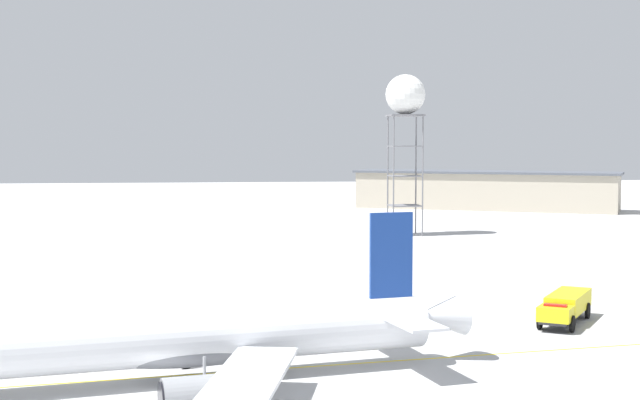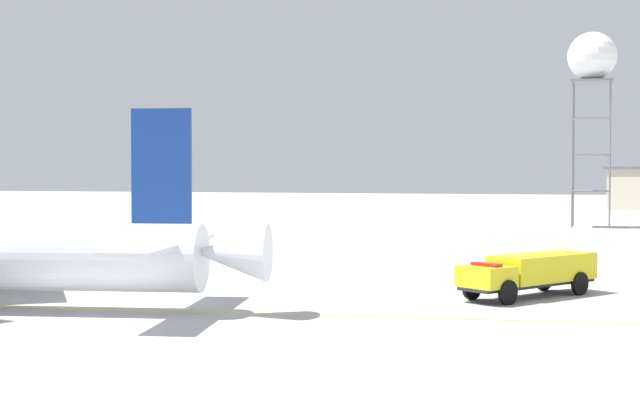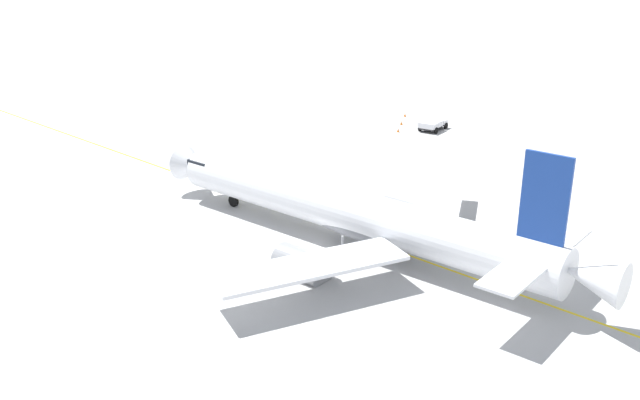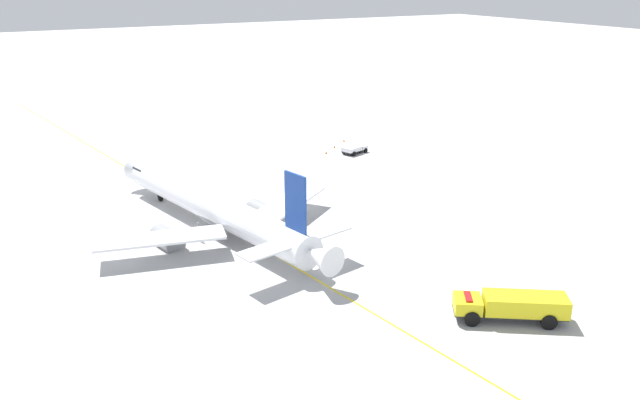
% 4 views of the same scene
% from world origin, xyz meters
% --- Properties ---
extents(ground_plane, '(600.00, 600.00, 0.00)m').
position_xyz_m(ground_plane, '(0.00, 0.00, 0.00)').
color(ground_plane, '#B2B2B2').
extents(airliner_main, '(31.04, 41.89, 11.21)m').
position_xyz_m(airliner_main, '(3.63, -0.58, 2.69)').
color(airliner_main, white).
rests_on(airliner_main, ground_plane).
extents(fire_tender_truck, '(9.69, 7.76, 2.50)m').
position_xyz_m(fire_tender_truck, '(19.06, -33.46, 1.53)').
color(fire_tender_truck, '#232326').
rests_on(fire_tender_truck, ground_plane).
extents(radar_tower, '(6.68, 6.68, 27.00)m').
position_xyz_m(radar_tower, '(93.99, -35.70, 22.83)').
color(radar_tower, slate).
rests_on(radar_tower, ground_plane).
extents(terminal_shed, '(41.12, 60.24, 8.95)m').
position_xyz_m(terminal_shed, '(149.41, -67.10, 4.50)').
color(terminal_shed, '#B2A893').
rests_on(terminal_shed, ground_plane).
extents(taxiway_centreline, '(28.88, 197.65, 0.01)m').
position_xyz_m(taxiway_centreline, '(5.34, -1.37, 0.00)').
color(taxiway_centreline, yellow).
rests_on(taxiway_centreline, ground_plane).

